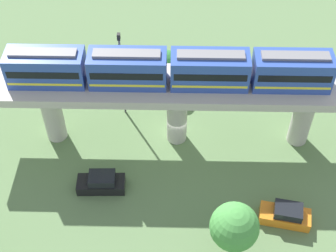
% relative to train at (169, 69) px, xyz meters
% --- Properties ---
extents(ground_plane, '(120.00, 120.00, 0.00)m').
position_rel_train_xyz_m(ground_plane, '(0.00, 0.78, -8.68)').
color(ground_plane, '#5B7A4C').
extents(viaduct, '(5.20, 35.80, 7.15)m').
position_rel_train_xyz_m(viaduct, '(0.00, 0.78, -3.06)').
color(viaduct, '#B7B2AA').
rests_on(viaduct, ground).
extents(train, '(2.64, 27.45, 3.24)m').
position_rel_train_xyz_m(train, '(0.00, 0.00, 0.00)').
color(train, '#2D4CA5').
rests_on(train, viaduct).
extents(parked_car_orange, '(2.54, 4.46, 1.76)m').
position_rel_train_xyz_m(parked_car_orange, '(9.15, 9.97, -7.94)').
color(parked_car_orange, orange).
rests_on(parked_car_orange, ground).
extents(parked_car_black, '(1.92, 4.25, 1.76)m').
position_rel_train_xyz_m(parked_car_black, '(6.15, -5.80, -7.94)').
color(parked_car_black, black).
rests_on(parked_car_black, ground).
extents(tree_near_viaduct, '(2.93, 2.93, 4.46)m').
position_rel_train_xyz_m(tree_near_viaduct, '(-7.50, -0.42, -5.70)').
color(tree_near_viaduct, brown).
rests_on(tree_near_viaduct, ground).
extents(tree_far_corner, '(3.80, 3.80, 5.51)m').
position_rel_train_xyz_m(tree_far_corner, '(12.12, 5.19, -5.08)').
color(tree_far_corner, brown).
rests_on(tree_far_corner, ground).
extents(signal_post, '(0.44, 0.28, 9.75)m').
position_rel_train_xyz_m(signal_post, '(-3.40, -4.49, -3.29)').
color(signal_post, '#4C4C51').
rests_on(signal_post, ground).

